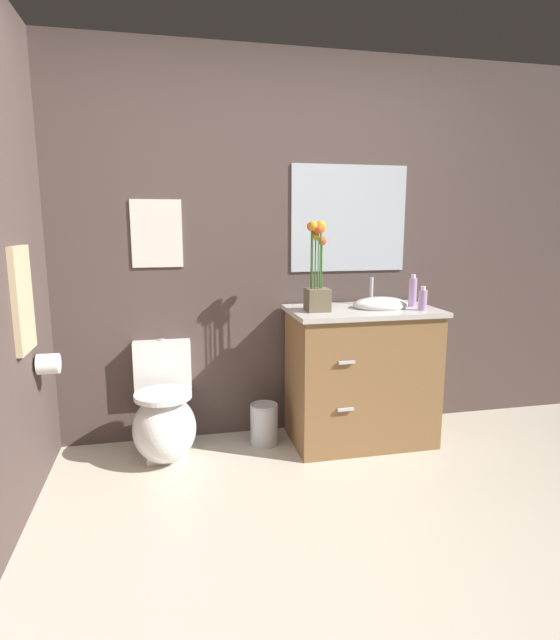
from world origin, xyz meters
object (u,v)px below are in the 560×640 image
at_px(flower_vase, 317,278).
at_px(toilet_paper_roll, 48,364).
at_px(trash_bin, 264,424).
at_px(hanging_towel, 22,300).
at_px(wall_mirror, 349,219).
at_px(soap_bottle, 413,292).
at_px(wall_poster, 157,234).
at_px(lotion_bottle, 423,300).
at_px(toilet, 164,419).
at_px(vanity_cabinet, 361,374).

bearing_deg(flower_vase, toilet_paper_roll, -174.76).
xyz_separation_m(trash_bin, hanging_towel, (-1.27, -0.41, 0.92)).
distance_m(wall_mirror, hanging_towel, 2.04).
distance_m(flower_vase, wall_mirror, 0.58).
xyz_separation_m(soap_bottle, wall_poster, (-1.61, 0.28, 0.37)).
bearing_deg(hanging_towel, flower_vase, 10.93).
xyz_separation_m(lotion_bottle, toilet_paper_roll, (-2.19, -0.03, -0.27)).
xyz_separation_m(toilet, soap_bottle, (1.61, -0.01, 0.74)).
height_order(toilet, trash_bin, toilet).
bearing_deg(wall_poster, lotion_bottle, -15.22).
bearing_deg(wall_poster, soap_bottle, -9.92).
distance_m(wall_poster, wall_mirror, 1.26).
height_order(trash_bin, hanging_towel, hanging_towel).
relative_size(vanity_cabinet, wall_mirror, 1.33).
relative_size(toilet, wall_mirror, 0.86).
bearing_deg(toilet_paper_roll, toilet, 18.49).
bearing_deg(vanity_cabinet, hanging_towel, -170.00).
relative_size(wall_mirror, toilet_paper_roll, 7.27).
relative_size(trash_bin, hanging_towel, 0.52).
bearing_deg(vanity_cabinet, soap_bottle, 2.17).
bearing_deg(vanity_cabinet, flower_vase, -174.73).
xyz_separation_m(wall_poster, toilet_paper_roll, (-0.59, -0.46, -0.68)).
bearing_deg(wall_poster, toilet_paper_roll, -141.70).
bearing_deg(lotion_bottle, hanging_towel, -175.01).
xyz_separation_m(vanity_cabinet, flower_vase, (-0.32, -0.03, 0.64)).
distance_m(flower_vase, trash_bin, 1.01).
height_order(flower_vase, soap_bottle, flower_vase).
bearing_deg(vanity_cabinet, lotion_bottle, -22.83).
distance_m(toilet, flower_vase, 1.27).
distance_m(trash_bin, toilet_paper_roll, 1.36).
distance_m(vanity_cabinet, trash_bin, 0.71).
bearing_deg(soap_bottle, toilet_paper_roll, -175.23).
distance_m(vanity_cabinet, toilet_paper_roll, 1.87).
bearing_deg(toilet_paper_roll, vanity_cabinet, 5.25).
height_order(soap_bottle, wall_mirror, wall_mirror).
bearing_deg(wall_poster, flower_vase, -18.82).
xyz_separation_m(vanity_cabinet, toilet_paper_roll, (-1.85, -0.17, 0.22)).
distance_m(toilet, trash_bin, 0.64).
relative_size(soap_bottle, wall_mirror, 0.26).
height_order(vanity_cabinet, hanging_towel, hanging_towel).
relative_size(hanging_towel, toilet_paper_roll, 4.73).
bearing_deg(hanging_towel, vanity_cabinet, 10.00).
height_order(vanity_cabinet, soap_bottle, soap_bottle).
bearing_deg(soap_bottle, trash_bin, 176.69).
bearing_deg(trash_bin, wall_mirror, 19.61).
bearing_deg(soap_bottle, wall_poster, 170.08).
bearing_deg(toilet_paper_roll, lotion_bottle, 0.77).
xyz_separation_m(wall_mirror, hanging_towel, (-1.90, -0.63, -0.40)).
height_order(soap_bottle, hanging_towel, hanging_towel).
distance_m(soap_bottle, wall_poster, 1.67).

